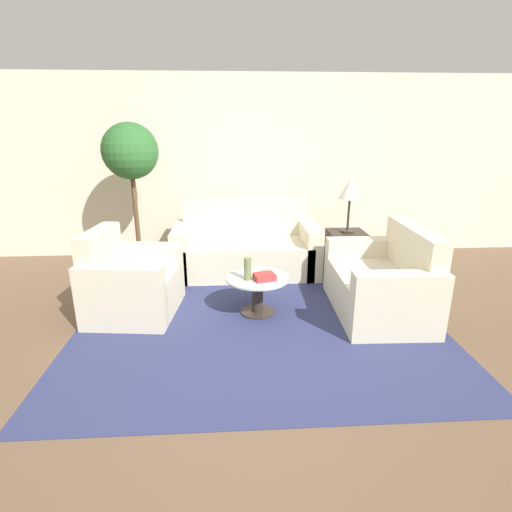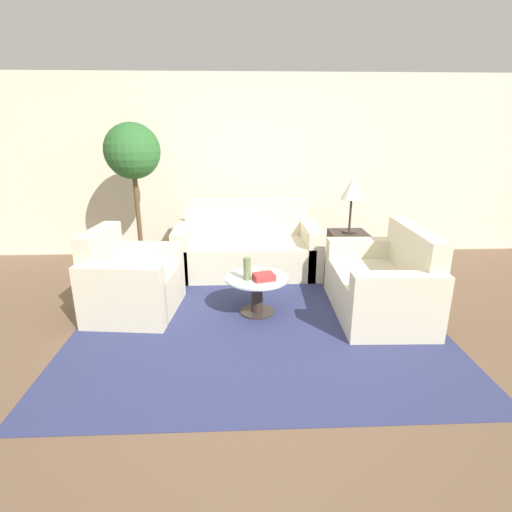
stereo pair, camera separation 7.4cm
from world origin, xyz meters
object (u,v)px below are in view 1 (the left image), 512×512
(table_lamp, at_px, (350,190))
(vase, at_px, (248,269))
(bowl, at_px, (265,274))
(loveseat, at_px, (385,285))
(potted_plant, at_px, (132,169))
(armchair, at_px, (128,286))
(coffee_table, at_px, (257,290))
(book_stack, at_px, (265,277))
(sofa_main, at_px, (246,249))

(table_lamp, height_order, vase, table_lamp)
(table_lamp, bearing_deg, bowl, -135.91)
(loveseat, distance_m, potted_plant, 3.34)
(armchair, distance_m, potted_plant, 1.67)
(table_lamp, relative_size, potted_plant, 0.37)
(vase, bearing_deg, potted_plant, 134.38)
(armchair, height_order, coffee_table, armchair)
(potted_plant, height_order, bowl, potted_plant)
(table_lamp, distance_m, book_stack, 1.87)
(coffee_table, relative_size, potted_plant, 0.34)
(armchair, bearing_deg, loveseat, -86.84)
(armchair, relative_size, coffee_table, 1.56)
(coffee_table, bearing_deg, armchair, 175.89)
(sofa_main, relative_size, potted_plant, 0.97)
(bowl, bearing_deg, book_stack, -95.48)
(sofa_main, relative_size, vase, 8.06)
(loveseat, distance_m, coffee_table, 1.33)
(sofa_main, distance_m, coffee_table, 1.31)
(armchair, bearing_deg, book_stack, -90.56)
(coffee_table, bearing_deg, bowl, 27.27)
(potted_plant, relative_size, book_stack, 7.99)
(sofa_main, bearing_deg, potted_plant, 177.62)
(sofa_main, relative_size, bowl, 13.38)
(vase, height_order, book_stack, vase)
(table_lamp, bearing_deg, vase, -137.68)
(bowl, bearing_deg, armchair, 177.73)
(coffee_table, bearing_deg, vase, -151.60)
(table_lamp, height_order, bowl, table_lamp)
(coffee_table, relative_size, table_lamp, 0.92)
(bowl, bearing_deg, potted_plant, 139.87)
(table_lamp, bearing_deg, book_stack, -133.51)
(bowl, bearing_deg, coffee_table, -152.73)
(sofa_main, height_order, potted_plant, potted_plant)
(coffee_table, bearing_deg, table_lamp, 43.25)
(vase, relative_size, book_stack, 0.96)
(armchair, xyz_separation_m, book_stack, (1.41, -0.17, 0.13))
(loveseat, bearing_deg, sofa_main, -132.38)
(vase, xyz_separation_m, bowl, (0.18, 0.10, -0.09))
(coffee_table, distance_m, vase, 0.28)
(loveseat, xyz_separation_m, table_lamp, (-0.06, 1.24, 0.80))
(loveseat, height_order, coffee_table, loveseat)
(armchair, bearing_deg, potted_plant, 13.24)
(table_lamp, distance_m, bowl, 1.79)
(table_lamp, xyz_separation_m, potted_plant, (-2.77, 0.18, 0.27))
(armchair, bearing_deg, table_lamp, -60.95)
(loveseat, height_order, bowl, loveseat)
(potted_plant, bearing_deg, book_stack, -42.63)
(sofa_main, bearing_deg, bowl, -83.31)
(loveseat, xyz_separation_m, bowl, (-1.26, 0.09, 0.12))
(armchair, height_order, book_stack, armchair)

